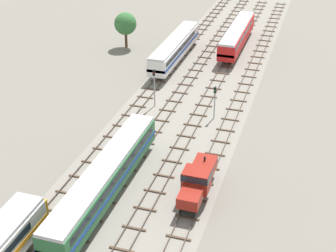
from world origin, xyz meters
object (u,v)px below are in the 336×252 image
passenger_coach_left_near (105,177)px  signal_post_nearest (154,83)px  shunter_loco_centre_mid (198,180)px  diesel_railcar_centre_left_far (237,35)px  signal_post_mid (215,98)px  diesel_railcar_far_left_midfar (175,47)px

passenger_coach_left_near → signal_post_nearest: size_ratio=3.95×
passenger_coach_left_near → shunter_loco_centre_mid: passenger_coach_left_near is taller
diesel_railcar_centre_left_far → signal_post_nearest: signal_post_nearest is taller
passenger_coach_left_near → diesel_railcar_centre_left_far: size_ratio=1.07×
signal_post_mid → shunter_loco_centre_mid: bearing=-82.7°
diesel_railcar_centre_left_far → signal_post_nearest: size_ratio=3.68×
shunter_loco_centre_mid → diesel_railcar_centre_left_far: diesel_railcar_centre_left_far is taller
signal_post_nearest → shunter_loco_centre_mid: bearing=-59.1°
diesel_railcar_far_left_midfar → signal_post_nearest: bearing=-82.7°
diesel_railcar_centre_left_far → diesel_railcar_far_left_midfar: bearing=-132.5°
shunter_loco_centre_mid → diesel_railcar_far_left_midfar: diesel_railcar_far_left_midfar is taller
diesel_railcar_centre_left_far → shunter_loco_centre_mid: bearing=-84.4°
diesel_railcar_centre_left_far → signal_post_mid: size_ratio=4.37×
signal_post_nearest → signal_post_mid: signal_post_nearest is taller
diesel_railcar_centre_left_far → signal_post_mid: (2.17, -27.45, 0.42)m
shunter_loco_centre_mid → diesel_railcar_centre_left_far: size_ratio=0.41×
shunter_loco_centre_mid → signal_post_mid: bearing=97.3°
passenger_coach_left_near → signal_post_nearest: (-2.17, 21.33, 0.91)m
diesel_railcar_far_left_midfar → diesel_railcar_centre_left_far: (8.69, 9.49, 0.00)m
shunter_loco_centre_mid → signal_post_nearest: (-10.86, 18.14, 1.52)m
diesel_railcar_far_left_midfar → signal_post_mid: signal_post_mid is taller
shunter_loco_centre_mid → signal_post_mid: 17.22m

